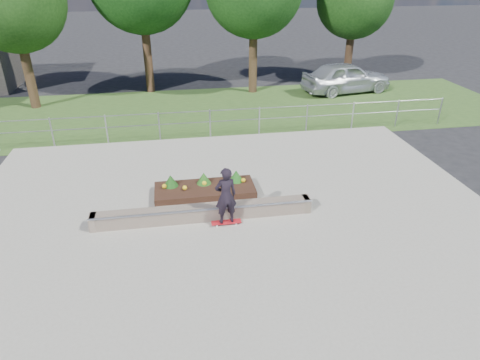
{
  "coord_description": "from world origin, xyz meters",
  "views": [
    {
      "loc": [
        -1.51,
        -8.65,
        6.36
      ],
      "look_at": [
        0.2,
        1.5,
        1.1
      ],
      "focal_mm": 32.0,
      "sensor_mm": 36.0,
      "label": 1
    }
  ],
  "objects_px": {
    "grind_ledge": "(204,213)",
    "planter_bed": "(205,188)",
    "parked_car": "(346,77)",
    "skateboarder": "(226,196)"
  },
  "relations": [
    {
      "from": "grind_ledge",
      "to": "skateboarder",
      "type": "height_order",
      "value": "skateboarder"
    },
    {
      "from": "planter_bed",
      "to": "skateboarder",
      "type": "height_order",
      "value": "skateboarder"
    },
    {
      "from": "skateboarder",
      "to": "parked_car",
      "type": "xyz_separation_m",
      "value": [
        8.23,
        12.14,
        -0.11
      ]
    },
    {
      "from": "grind_ledge",
      "to": "skateboarder",
      "type": "distance_m",
      "value": 0.95
    },
    {
      "from": "grind_ledge",
      "to": "parked_car",
      "type": "bearing_deg",
      "value": 53.2
    },
    {
      "from": "planter_bed",
      "to": "grind_ledge",
      "type": "bearing_deg",
      "value": -96.59
    },
    {
      "from": "grind_ledge",
      "to": "planter_bed",
      "type": "distance_m",
      "value": 1.45
    },
    {
      "from": "planter_bed",
      "to": "parked_car",
      "type": "relative_size",
      "value": 0.62
    },
    {
      "from": "grind_ledge",
      "to": "parked_car",
      "type": "height_order",
      "value": "parked_car"
    },
    {
      "from": "parked_car",
      "to": "planter_bed",
      "type": "bearing_deg",
      "value": 130.58
    }
  ]
}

